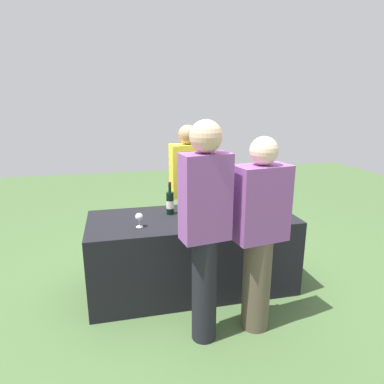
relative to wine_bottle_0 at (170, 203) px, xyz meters
name	(u,v)px	position (x,y,z in m)	size (l,w,h in m)	color
ground_plane	(192,286)	(0.19, -0.13, -0.88)	(12.00, 12.00, 0.00)	#476638
tasting_table	(192,252)	(0.19, -0.13, -0.50)	(2.00, 0.84, 0.76)	black
wine_bottle_0	(170,203)	(0.00, 0.00, 0.00)	(0.07, 0.07, 0.33)	black
wine_bottle_1	(192,202)	(0.22, -0.03, 0.00)	(0.06, 0.06, 0.33)	black
wine_bottle_2	(202,200)	(0.33, 0.00, 0.00)	(0.08, 0.08, 0.32)	black
wine_bottle_3	(243,199)	(0.76, -0.02, -0.01)	(0.08, 0.08, 0.32)	black
wine_glass_0	(139,217)	(-0.33, -0.29, -0.03)	(0.07, 0.07, 0.13)	silver
wine_glass_1	(232,210)	(0.54, -0.30, -0.02)	(0.07, 0.07, 0.14)	silver
wine_glass_2	(239,207)	(0.63, -0.24, -0.02)	(0.07, 0.07, 0.14)	silver
ice_bucket	(260,202)	(0.92, -0.10, -0.03)	(0.24, 0.24, 0.18)	silver
server_pouring	(188,190)	(0.29, 0.50, -0.01)	(0.40, 0.24, 1.60)	black
guest_0	(205,225)	(0.11, -0.91, 0.09)	(0.38, 0.25, 1.74)	black
guest_1	(259,231)	(0.57, -0.87, -0.01)	(0.45, 0.29, 1.61)	brown
menu_board	(239,215)	(1.08, 0.85, -0.50)	(0.57, 0.03, 0.75)	white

